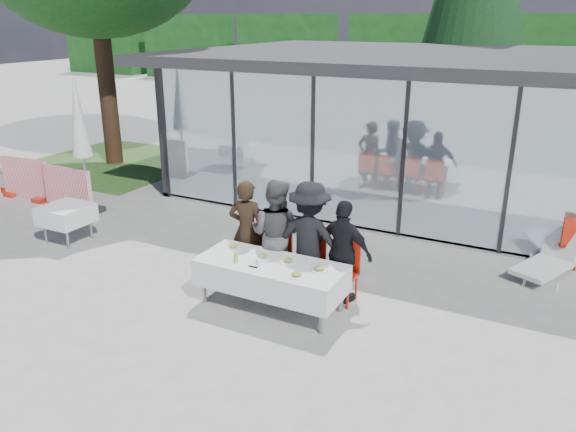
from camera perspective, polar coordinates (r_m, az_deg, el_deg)
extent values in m
plane|color=gray|center=(8.65, -3.44, -9.80)|extent=(90.00, 90.00, 0.00)
cube|color=gray|center=(15.16, 19.03, 2.48)|extent=(14.00, 8.00, 0.10)
cube|color=black|center=(18.63, 21.52, 10.14)|extent=(14.00, 0.20, 3.20)
cube|color=black|center=(17.12, -4.07, 10.71)|extent=(0.20, 8.00, 3.20)
cube|color=silver|center=(10.97, 16.56, 4.86)|extent=(13.60, 0.06, 3.10)
cube|color=#2D2D30|center=(14.20, 20.25, 14.75)|extent=(14.80, 8.80, 0.24)
cube|color=#262628|center=(13.87, -12.30, 8.20)|extent=(0.08, 0.10, 3.10)
cube|color=#262628|center=(12.74, -5.45, 7.57)|extent=(0.08, 0.10, 3.10)
cube|color=#262628|center=(11.83, 2.57, 6.70)|extent=(0.08, 0.10, 3.10)
cube|color=#262628|center=(11.18, 11.68, 5.54)|extent=(0.08, 0.10, 3.10)
cube|color=#262628|center=(10.84, 21.58, 4.13)|extent=(0.08, 0.10, 3.10)
cube|color=#B81D0C|center=(14.19, 8.24, 3.92)|extent=(0.45, 0.45, 0.90)
cube|color=#B81D0C|center=(14.27, 14.60, 3.57)|extent=(0.45, 0.45, 0.90)
cube|color=#B81D0C|center=(13.49, 24.44, 1.50)|extent=(0.45, 0.45, 0.90)
cube|color=#133B16|center=(48.37, -17.95, 16.32)|extent=(6.50, 2.00, 4.40)
cube|color=#133B16|center=(43.15, -10.04, 16.64)|extent=(6.50, 2.00, 4.40)
cube|color=#133B16|center=(38.87, -0.15, 16.63)|extent=(6.50, 2.00, 4.40)
cube|color=#133B16|center=(35.90, 11.72, 15.99)|extent=(6.50, 2.00, 4.40)
cube|color=#133B16|center=(34.56, 24.96, 14.50)|extent=(6.50, 2.00, 4.40)
cube|color=silver|center=(8.55, -1.75, -6.03)|extent=(2.26, 0.96, 0.42)
cylinder|color=gray|center=(8.86, -8.55, -6.63)|extent=(0.06, 0.06, 0.71)
cylinder|color=gray|center=(7.97, 3.41, -9.63)|extent=(0.06, 0.06, 0.71)
cylinder|color=gray|center=(9.38, -6.07, -4.98)|extent=(0.06, 0.06, 0.71)
cylinder|color=gray|center=(8.54, 5.35, -7.56)|extent=(0.06, 0.06, 0.71)
imported|color=black|center=(9.37, -4.19, -1.51)|extent=(0.72, 0.72, 1.75)
cube|color=#B81D0C|center=(9.50, -4.26, -3.97)|extent=(0.44, 0.44, 0.05)
cube|color=#B81D0C|center=(9.56, -3.67, -2.17)|extent=(0.44, 0.04, 0.55)
cylinder|color=#B81D0C|center=(9.54, -5.71, -5.44)|extent=(0.04, 0.04, 0.43)
cylinder|color=#B81D0C|center=(9.37, -3.85, -5.88)|extent=(0.04, 0.04, 0.43)
cylinder|color=#B81D0C|center=(9.82, -4.58, -4.66)|extent=(0.04, 0.04, 0.43)
cylinder|color=#B81D0C|center=(9.65, -2.75, -5.07)|extent=(0.04, 0.04, 0.43)
imported|color=#525252|center=(9.10, -1.27, -1.83)|extent=(0.93, 0.93, 1.83)
cube|color=#B81D0C|center=(9.25, -1.37, -4.60)|extent=(0.44, 0.44, 0.05)
cube|color=#B81D0C|center=(9.31, -0.80, -2.75)|extent=(0.44, 0.04, 0.55)
cylinder|color=#B81D0C|center=(9.28, -2.88, -6.11)|extent=(0.04, 0.04, 0.43)
cylinder|color=#B81D0C|center=(9.13, -0.91, -6.57)|extent=(0.04, 0.04, 0.43)
cylinder|color=#B81D0C|center=(9.57, -1.79, -5.28)|extent=(0.04, 0.04, 0.43)
cylinder|color=#B81D0C|center=(9.41, 0.13, -5.71)|extent=(0.04, 0.04, 0.43)
imported|color=black|center=(8.84, 2.20, -2.37)|extent=(1.32, 1.32, 1.87)
cube|color=#B81D0C|center=(9.00, 2.05, -5.33)|extent=(0.44, 0.44, 0.05)
cube|color=#B81D0C|center=(9.06, 2.61, -3.42)|extent=(0.44, 0.04, 0.55)
cylinder|color=#B81D0C|center=(9.02, 0.49, -6.89)|extent=(0.04, 0.04, 0.43)
cylinder|color=#B81D0C|center=(8.88, 2.58, -7.36)|extent=(0.04, 0.04, 0.43)
cylinder|color=#B81D0C|center=(9.31, 1.50, -6.01)|extent=(0.04, 0.04, 0.43)
cylinder|color=#B81D0C|center=(9.18, 3.53, -6.45)|extent=(0.04, 0.04, 0.43)
imported|color=black|center=(8.67, 5.66, -3.68)|extent=(1.11, 1.11, 1.65)
cube|color=#B81D0C|center=(8.79, 5.47, -6.04)|extent=(0.44, 0.44, 0.05)
cube|color=#B81D0C|center=(8.85, 6.01, -4.07)|extent=(0.44, 0.04, 0.55)
cylinder|color=#B81D0C|center=(8.81, 3.88, -7.65)|extent=(0.04, 0.04, 0.43)
cylinder|color=#B81D0C|center=(8.69, 6.08, -8.12)|extent=(0.04, 0.04, 0.43)
cylinder|color=#B81D0C|center=(9.10, 4.80, -6.71)|extent=(0.04, 0.04, 0.43)
cylinder|color=#B81D0C|center=(8.99, 6.93, -7.16)|extent=(0.04, 0.04, 0.43)
cylinder|color=white|center=(9.03, -5.58, -3.18)|extent=(0.26, 0.26, 0.01)
ellipsoid|color=tan|center=(9.02, -5.59, -2.98)|extent=(0.15, 0.15, 0.05)
cylinder|color=white|center=(8.62, -2.60, -4.26)|extent=(0.26, 0.26, 0.01)
ellipsoid|color=#4C6F29|center=(8.60, -2.61, -4.05)|extent=(0.15, 0.15, 0.05)
cylinder|color=white|center=(8.47, -0.01, -4.67)|extent=(0.26, 0.26, 0.01)
ellipsoid|color=tan|center=(8.46, -0.01, -4.46)|extent=(0.15, 0.15, 0.05)
cylinder|color=white|center=(8.21, 3.21, -5.52)|extent=(0.26, 0.26, 0.01)
ellipsoid|color=#4C6F29|center=(8.20, 3.21, -5.30)|extent=(0.15, 0.15, 0.05)
cylinder|color=white|center=(8.02, 0.89, -6.12)|extent=(0.26, 0.26, 0.01)
ellipsoid|color=#4C6F29|center=(8.01, 0.89, -5.91)|extent=(0.15, 0.15, 0.05)
cylinder|color=#8DB24A|center=(8.50, -5.33, -4.23)|extent=(0.06, 0.06, 0.14)
cylinder|color=silver|center=(8.38, -3.01, -4.66)|extent=(0.07, 0.07, 0.10)
cube|color=black|center=(8.32, -3.57, -5.17)|extent=(0.14, 0.03, 0.01)
cube|color=silver|center=(11.89, -21.61, 0.16)|extent=(0.86, 0.86, 0.36)
cylinder|color=gray|center=(12.00, -23.50, -0.95)|extent=(0.05, 0.05, 0.72)
cylinder|color=gray|center=(11.56, -21.59, -1.45)|extent=(0.05, 0.05, 0.72)
cylinder|color=gray|center=(12.35, -21.40, -0.09)|extent=(0.05, 0.05, 0.72)
cylinder|color=gray|center=(11.93, -19.47, -0.54)|extent=(0.05, 0.05, 0.72)
cube|color=#B81D0C|center=(11.19, 26.55, -2.36)|extent=(0.59, 0.59, 0.05)
cube|color=#B81D0C|center=(10.93, 27.15, -1.53)|extent=(0.42, 0.22, 0.55)
cylinder|color=#B81D0C|center=(11.10, 25.42, -3.66)|extent=(0.04, 0.04, 0.43)
cylinder|color=#B81D0C|center=(11.11, 27.26, -3.94)|extent=(0.04, 0.04, 0.43)
cylinder|color=#B81D0C|center=(11.44, 25.52, -3.01)|extent=(0.04, 0.04, 0.43)
cube|color=black|center=(13.61, -19.48, 0.57)|extent=(0.50, 0.50, 0.12)
cylinder|color=gray|center=(13.27, -20.11, 5.84)|extent=(0.06, 0.06, 2.70)
cone|color=beige|center=(13.11, -20.52, 9.29)|extent=(0.44, 0.44, 1.67)
cube|color=red|center=(13.87, -21.47, 2.59)|extent=(1.40, 0.12, 1.00)
cube|color=#B81D0C|center=(14.37, -22.58, 1.12)|extent=(0.30, 0.45, 0.10)
cube|color=#B81D0C|center=(13.64, -19.84, 0.53)|extent=(0.30, 0.45, 0.10)
cube|color=red|center=(15.17, -25.10, 3.47)|extent=(1.40, 0.22, 1.00)
cube|color=#B81D0C|center=(15.68, -26.01, 2.09)|extent=(0.30, 0.45, 0.10)
cube|color=#B81D0C|center=(14.91, -23.66, 1.60)|extent=(0.30, 0.45, 0.10)
cube|color=silver|center=(10.65, 24.56, -4.69)|extent=(1.07, 1.43, 0.08)
cube|color=silver|center=(11.02, 26.07, -2.60)|extent=(0.66, 0.48, 0.54)
cylinder|color=silver|center=(10.19, 22.86, -6.20)|extent=(0.04, 0.04, 0.14)
cylinder|color=silver|center=(10.19, 25.66, -6.64)|extent=(0.04, 0.04, 0.14)
cylinder|color=silver|center=(11.21, 23.42, -3.95)|extent=(0.04, 0.04, 0.14)
cylinder|color=silver|center=(11.20, 25.95, -4.35)|extent=(0.04, 0.04, 0.14)
cylinder|color=#382316|center=(17.69, -17.87, 12.09)|extent=(0.50, 0.50, 4.40)
cylinder|color=#382316|center=(20.00, 17.40, 9.42)|extent=(0.44, 0.44, 2.00)
cube|color=#385926|center=(18.07, -17.16, 5.21)|extent=(5.00, 5.00, 0.02)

